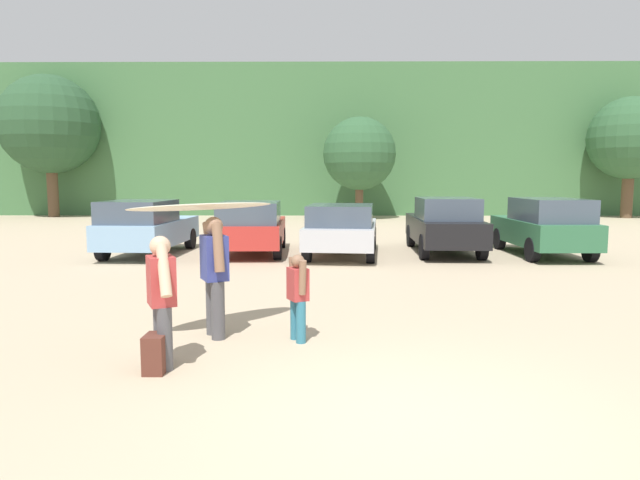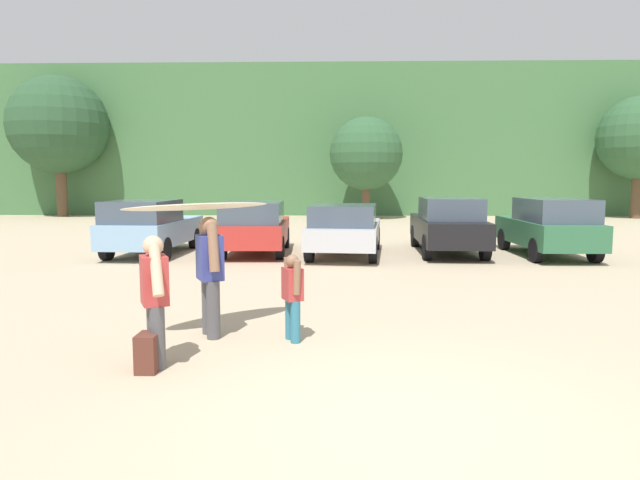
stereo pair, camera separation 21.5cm
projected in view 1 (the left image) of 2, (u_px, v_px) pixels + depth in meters
The scene contains 15 objects.
ground_plane at pixel (413, 418), 5.33m from camera, with size 120.00×120.00×0.00m, color tan.
hillside_ridge at pixel (337, 145), 39.17m from camera, with size 108.00×12.00×8.98m, color #427042.
tree_far_right at pixel (49, 125), 32.02m from camera, with size 5.57×5.57×8.06m.
tree_center at pixel (360, 154), 30.66m from camera, with size 3.98×3.98×5.55m.
tree_far_left at pixel (630, 139), 31.32m from camera, with size 4.58×4.58×6.75m.
parked_car_sky_blue at pixel (146, 227), 16.37m from camera, with size 2.00×4.28×1.62m.
parked_car_red at pixel (252, 227), 16.55m from camera, with size 1.94×4.10×1.58m.
parked_car_silver at pixel (342, 229), 16.20m from camera, with size 2.32×4.57×1.51m.
parked_car_black at pixel (444, 225), 16.84m from camera, with size 1.91×4.70×1.68m.
parked_car_forest_green at pixel (544, 226), 16.25m from camera, with size 1.84×4.19×1.68m.
person_adult at pixel (215, 270), 7.95m from camera, with size 0.49×0.78×1.72m.
person_child at pixel (298, 292), 7.76m from camera, with size 0.33×0.48×1.21m.
person_companion at pixel (162, 294), 6.67m from camera, with size 0.45×0.73×1.58m.
surfboard_cream at pixel (204, 207), 7.94m from camera, with size 2.12×1.98×0.17m.
backpack_dropped at pixel (156, 353), 6.55m from camera, with size 0.24×0.34×0.45m.
Camera 1 is at (-0.84, -5.12, 2.26)m, focal length 31.61 mm.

